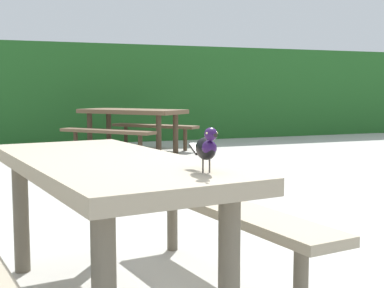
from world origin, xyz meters
TOP-DOWN VIEW (x-y plane):
  - hedge_wall at (0.00, 8.85)m, footprint 28.00×1.41m
  - picnic_table_foreground at (-0.32, 0.18)m, footprint 1.90×1.93m
  - bird_grackle at (-0.04, -0.44)m, footprint 0.08×0.29m
  - picnic_table_mid_left at (1.46, 6.37)m, footprint 2.39×2.39m

SIDE VIEW (x-z plane):
  - picnic_table_foreground at x=-0.32m, z-range 0.19..0.93m
  - picnic_table_mid_left at x=1.46m, z-range 0.19..0.93m
  - bird_grackle at x=-0.04m, z-range 0.75..0.94m
  - hedge_wall at x=0.00m, z-range 0.00..1.99m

